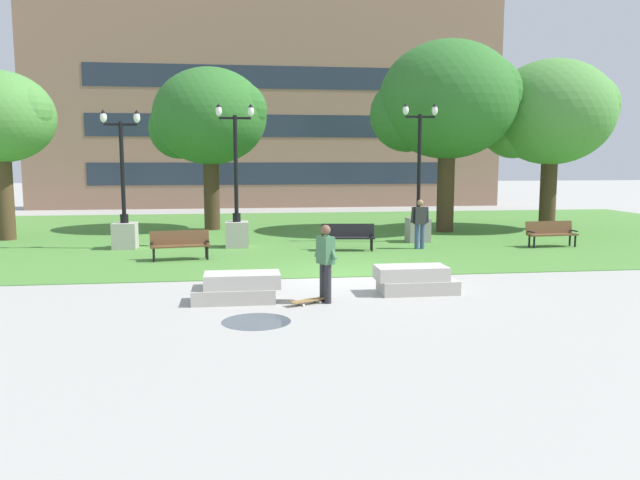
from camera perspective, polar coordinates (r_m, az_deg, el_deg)
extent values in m
plane|color=#A3A09B|center=(16.57, 2.41, -3.45)|extent=(140.00, 140.00, 0.00)
cube|color=#4C8438|center=(26.36, -1.39, 0.64)|extent=(40.00, 20.00, 0.02)
cube|color=#B2ADA3|center=(13.88, -7.91, -4.97)|extent=(1.80, 0.90, 0.32)
cube|color=#BBB6AB|center=(13.82, -7.13, -3.66)|extent=(1.66, 0.83, 0.32)
cube|color=#B2ADA3|center=(14.84, 8.92, -4.18)|extent=(1.80, 0.90, 0.32)
cube|color=#BBB6AB|center=(14.73, 8.32, -2.99)|extent=(1.66, 0.83, 0.32)
cylinder|color=#28282D|center=(13.55, 0.73, -4.03)|extent=(0.15, 0.15, 0.86)
cylinder|color=#28282D|center=(13.72, 0.28, -3.89)|extent=(0.15, 0.15, 0.86)
cube|color=#3D7047|center=(13.51, 0.51, -0.92)|extent=(0.38, 0.46, 0.60)
cylinder|color=#3D7047|center=(13.43, 1.01, -0.69)|extent=(0.25, 0.39, 0.52)
cylinder|color=#3D7047|center=(13.57, 0.01, -0.60)|extent=(0.25, 0.39, 0.52)
sphere|color=brown|center=(13.45, 0.51, 0.93)|extent=(0.22, 0.22, 0.22)
cube|color=olive|center=(13.55, -1.00, -5.52)|extent=(0.80, 0.55, 0.02)
cube|color=olive|center=(13.30, -2.60, -5.68)|extent=(0.20, 0.23, 0.06)
cube|color=olive|center=(13.80, 0.54, -5.20)|extent=(0.20, 0.23, 0.06)
cylinder|color=silver|center=(13.36, -1.51, -5.97)|extent=(0.06, 0.05, 0.06)
cylinder|color=silver|center=(13.53, -2.03, -5.79)|extent=(0.06, 0.05, 0.06)
cylinder|color=silver|center=(13.60, 0.03, -5.72)|extent=(0.06, 0.05, 0.06)
cylinder|color=silver|center=(13.78, -0.50, -5.55)|extent=(0.06, 0.05, 0.06)
cylinder|color=#47515B|center=(12.21, -5.85, -7.42)|extent=(1.35, 1.35, 0.01)
cube|color=brown|center=(23.54, 20.49, 0.46)|extent=(1.83, 0.56, 0.05)
cube|color=brown|center=(23.73, 20.20, 1.08)|extent=(1.80, 0.25, 0.46)
cube|color=black|center=(23.10, 18.74, 0.71)|extent=(0.09, 0.40, 0.04)
cube|color=black|center=(23.99, 22.21, 0.79)|extent=(0.09, 0.40, 0.04)
cylinder|color=black|center=(23.02, 18.99, -0.21)|extent=(0.07, 0.07, 0.41)
cylinder|color=black|center=(23.87, 22.30, -0.10)|extent=(0.07, 0.07, 0.41)
cylinder|color=black|center=(23.29, 18.59, -0.11)|extent=(0.07, 0.07, 0.41)
cylinder|color=black|center=(24.14, 21.88, 0.00)|extent=(0.07, 0.07, 0.41)
cube|color=black|center=(21.18, 2.59, 0.19)|extent=(1.84, 0.66, 0.05)
cube|color=black|center=(21.40, 2.55, 0.89)|extent=(1.80, 0.35, 0.46)
cube|color=black|center=(21.14, 0.31, 0.52)|extent=(0.11, 0.40, 0.04)
cube|color=black|center=(21.23, 4.85, 0.52)|extent=(0.11, 0.40, 0.04)
cylinder|color=black|center=(21.03, 0.43, -0.49)|extent=(0.07, 0.07, 0.41)
cylinder|color=black|center=(21.11, 4.77, -0.48)|extent=(0.07, 0.07, 0.41)
cylinder|color=black|center=(21.34, 0.41, -0.37)|extent=(0.07, 0.07, 0.41)
cylinder|color=black|center=(21.43, 4.70, -0.37)|extent=(0.07, 0.07, 0.41)
cube|color=brown|center=(19.65, -12.65, -0.55)|extent=(1.84, 0.70, 0.05)
cube|color=brown|center=(19.87, -12.71, 0.21)|extent=(1.80, 0.38, 0.46)
cube|color=black|center=(19.60, -15.11, -0.29)|extent=(0.12, 0.40, 0.04)
cube|color=black|center=(19.70, -10.22, -0.11)|extent=(0.12, 0.40, 0.04)
cylinder|color=black|center=(19.49, -14.95, -1.37)|extent=(0.07, 0.07, 0.41)
cylinder|color=black|center=(19.58, -10.26, -1.20)|extent=(0.07, 0.07, 0.41)
cylinder|color=black|center=(19.81, -14.97, -1.23)|extent=(0.07, 0.07, 0.41)
cylinder|color=black|center=(19.90, -10.36, -1.06)|extent=(0.07, 0.07, 0.41)
cube|color=gray|center=(23.76, 8.93, 0.92)|extent=(0.80, 0.80, 0.90)
cylinder|color=black|center=(23.70, 8.96, 2.36)|extent=(0.28, 0.28, 0.30)
cylinder|color=black|center=(23.62, 9.05, 6.64)|extent=(0.14, 0.14, 3.84)
cube|color=black|center=(23.66, 9.14, 11.05)|extent=(1.10, 0.08, 0.08)
ellipsoid|color=white|center=(23.53, 7.84, 11.69)|extent=(0.22, 0.22, 0.36)
cone|color=black|center=(23.55, 7.85, 12.16)|extent=(0.20, 0.20, 0.13)
ellipsoid|color=white|center=(23.84, 10.44, 11.58)|extent=(0.22, 0.22, 0.36)
cone|color=black|center=(23.86, 10.46, 12.05)|extent=(0.20, 0.20, 0.13)
cube|color=#ADA89E|center=(22.72, -17.40, 0.38)|extent=(0.80, 0.80, 0.90)
cylinder|color=black|center=(22.66, -17.46, 1.88)|extent=(0.28, 0.28, 0.30)
cylinder|color=black|center=(22.57, -17.61, 5.88)|extent=(0.14, 0.14, 3.47)
cube|color=black|center=(22.60, -17.78, 10.02)|extent=(1.10, 0.08, 0.08)
ellipsoid|color=white|center=(22.71, -19.19, 10.56)|extent=(0.22, 0.22, 0.36)
cone|color=black|center=(22.72, -19.21, 11.05)|extent=(0.20, 0.20, 0.13)
ellipsoid|color=white|center=(22.52, -16.40, 10.70)|extent=(0.22, 0.22, 0.36)
cone|color=black|center=(22.54, -16.42, 11.19)|extent=(0.20, 0.20, 0.13)
cube|color=#ADA89E|center=(22.26, -7.60, 0.51)|extent=(0.80, 0.80, 0.90)
cylinder|color=black|center=(22.20, -7.63, 2.05)|extent=(0.28, 0.28, 0.30)
cylinder|color=black|center=(22.11, -7.70, 6.45)|extent=(0.14, 0.14, 3.70)
cube|color=black|center=(22.15, -7.78, 10.98)|extent=(1.10, 0.08, 0.08)
ellipsoid|color=white|center=(22.17, -9.25, 11.57)|extent=(0.22, 0.22, 0.36)
cone|color=black|center=(22.19, -9.26, 12.08)|extent=(0.20, 0.20, 0.13)
ellipsoid|color=white|center=(22.17, -6.34, 11.62)|extent=(0.22, 0.22, 0.36)
cone|color=black|center=(22.19, -6.35, 12.13)|extent=(0.20, 0.20, 0.13)
cylinder|color=#42301E|center=(27.93, -9.88, 4.63)|extent=(0.69, 0.69, 3.59)
ellipsoid|color=#2D6B28|center=(27.96, -10.03, 11.08)|extent=(4.91, 4.91, 4.17)
sphere|color=#2D6B28|center=(28.51, -12.72, 9.95)|extent=(2.70, 2.70, 2.70)
sphere|color=#2D6B28|center=(27.47, -7.47, 11.71)|extent=(2.46, 2.46, 2.46)
cylinder|color=#42301E|center=(29.45, 20.15, 4.49)|extent=(0.71, 0.71, 3.66)
ellipsoid|color=#4C893D|center=(29.49, 20.44, 10.90)|extent=(5.34, 5.34, 4.54)
sphere|color=#4C893D|center=(29.29, 17.31, 10.01)|extent=(2.94, 2.94, 2.94)
sphere|color=#4C893D|center=(29.69, 23.27, 11.26)|extent=(2.67, 2.67, 2.67)
cylinder|color=#4C3823|center=(26.84, -26.87, 3.82)|extent=(0.64, 0.64, 3.58)
ellipsoid|color=#4C893D|center=(26.85, -27.24, 10.00)|extent=(4.04, 4.04, 3.44)
sphere|color=#4C893D|center=(26.17, -25.44, 10.63)|extent=(2.02, 2.02, 2.02)
cylinder|color=#42301E|center=(27.22, 11.42, 4.93)|extent=(0.73, 0.73, 3.97)
ellipsoid|color=#2D6B28|center=(27.31, 11.62, 12.44)|extent=(5.79, 5.79, 4.92)
sphere|color=#2D6B28|center=(27.34, 7.96, 11.30)|extent=(3.18, 3.18, 3.18)
sphere|color=#2D6B28|center=(27.31, 14.98, 12.96)|extent=(2.89, 2.89, 2.89)
cylinder|color=#384C7A|center=(21.86, 8.84, 0.31)|extent=(0.15, 0.15, 0.86)
cylinder|color=#384C7A|center=(21.93, 9.34, 0.32)|extent=(0.15, 0.15, 0.86)
cube|color=#2D2D30|center=(21.82, 9.13, 2.22)|extent=(0.41, 0.26, 0.60)
cylinder|color=#2D2D30|center=(21.75, 8.47, 2.28)|extent=(0.14, 0.11, 0.56)
cylinder|color=#2D2D30|center=(21.89, 9.78, 2.29)|extent=(0.14, 0.11, 0.56)
sphere|color=#9E7051|center=(21.79, 9.15, 3.37)|extent=(0.22, 0.22, 0.22)
cube|color=#8E6B56|center=(40.75, -4.52, 12.65)|extent=(30.35, 1.00, 13.71)
cube|color=#232D3D|center=(40.08, -4.41, 6.08)|extent=(22.76, 0.03, 1.40)
cube|color=#232D3D|center=(40.12, -4.45, 10.37)|extent=(22.76, 0.03, 1.40)
cube|color=#232D3D|center=(40.39, -4.50, 14.62)|extent=(22.76, 0.03, 1.40)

